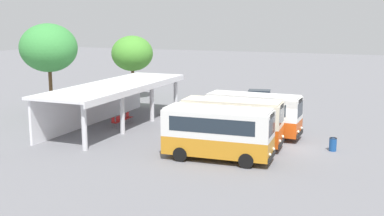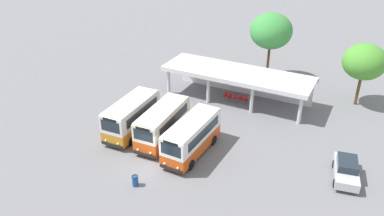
# 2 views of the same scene
# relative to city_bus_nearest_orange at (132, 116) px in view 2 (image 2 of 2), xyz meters

# --- Properties ---
(ground_plane) EXTENTS (180.00, 180.00, 0.00)m
(ground_plane) POSITION_rel_city_bus_nearest_orange_xyz_m (4.45, -3.91, -1.81)
(ground_plane) COLOR slate
(city_bus_nearest_orange) EXTENTS (2.69, 6.84, 3.27)m
(city_bus_nearest_orange) POSITION_rel_city_bus_nearest_orange_xyz_m (0.00, 0.00, 0.00)
(city_bus_nearest_orange) COLOR black
(city_bus_nearest_orange) RESTS_ON ground
(city_bus_second_in_row) EXTENTS (2.63, 6.94, 3.24)m
(city_bus_second_in_row) POSITION_rel_city_bus_nearest_orange_xyz_m (3.30, 0.15, -0.02)
(city_bus_second_in_row) COLOR black
(city_bus_second_in_row) RESTS_ON ground
(city_bus_middle_cream) EXTENTS (2.48, 6.99, 3.17)m
(city_bus_middle_cream) POSITION_rel_city_bus_nearest_orange_xyz_m (6.60, -0.49, -0.05)
(city_bus_middle_cream) COLOR black
(city_bus_middle_cream) RESTS_ON ground
(parked_car_flank) EXTENTS (2.48, 4.40, 1.62)m
(parked_car_flank) POSITION_rel_city_bus_nearest_orange_xyz_m (19.01, 2.02, -0.98)
(parked_car_flank) COLOR black
(parked_car_flank) RESTS_ON ground
(terminal_canopy) EXTENTS (16.20, 5.01, 3.40)m
(terminal_canopy) POSITION_rel_city_bus_nearest_orange_xyz_m (6.21, 11.47, 0.79)
(terminal_canopy) COLOR silver
(terminal_canopy) RESTS_ON ground
(waiting_chair_end_by_column) EXTENTS (0.45, 0.45, 0.86)m
(waiting_chair_end_by_column) POSITION_rel_city_bus_nearest_orange_xyz_m (5.14, 10.49, -1.28)
(waiting_chair_end_by_column) COLOR slate
(waiting_chair_end_by_column) RESTS_ON ground
(waiting_chair_second_from_end) EXTENTS (0.45, 0.45, 0.86)m
(waiting_chair_second_from_end) POSITION_rel_city_bus_nearest_orange_xyz_m (5.73, 10.41, -1.28)
(waiting_chair_second_from_end) COLOR slate
(waiting_chair_second_from_end) RESTS_ON ground
(waiting_chair_middle_seat) EXTENTS (0.45, 0.45, 0.86)m
(waiting_chair_middle_seat) POSITION_rel_city_bus_nearest_orange_xyz_m (6.32, 10.46, -1.28)
(waiting_chair_middle_seat) COLOR slate
(waiting_chair_middle_seat) RESTS_ON ground
(waiting_chair_fourth_seat) EXTENTS (0.45, 0.45, 0.86)m
(waiting_chair_fourth_seat) POSITION_rel_city_bus_nearest_orange_xyz_m (6.92, 10.53, -1.28)
(waiting_chair_fourth_seat) COLOR slate
(waiting_chair_fourth_seat) RESTS_ON ground
(waiting_chair_fifth_seat) EXTENTS (0.45, 0.45, 0.86)m
(waiting_chair_fifth_seat) POSITION_rel_city_bus_nearest_orange_xyz_m (7.51, 10.50, -1.28)
(waiting_chair_fifth_seat) COLOR slate
(waiting_chair_fifth_seat) RESTS_ON ground
(roadside_tree_behind_canopy) EXTENTS (5.01, 5.01, 8.21)m
(roadside_tree_behind_canopy) POSITION_rel_city_bus_nearest_orange_xyz_m (7.41, 18.31, 4.26)
(roadside_tree_behind_canopy) COLOR brown
(roadside_tree_behind_canopy) RESTS_ON ground
(roadside_tree_east_of_canopy) EXTENTS (4.43, 4.43, 6.81)m
(roadside_tree_east_of_canopy) POSITION_rel_city_bus_nearest_orange_xyz_m (18.17, 15.95, 3.11)
(roadside_tree_east_of_canopy) COLOR brown
(roadside_tree_east_of_canopy) RESTS_ON ground
(litter_bin_apron) EXTENTS (0.49, 0.49, 0.90)m
(litter_bin_apron) POSITION_rel_city_bus_nearest_orange_xyz_m (4.75, -6.40, -1.35)
(litter_bin_apron) COLOR #19478C
(litter_bin_apron) RESTS_ON ground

